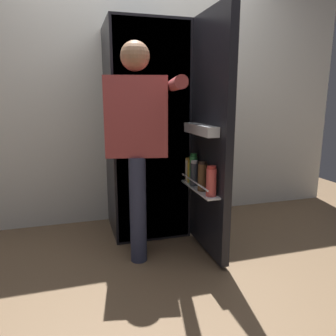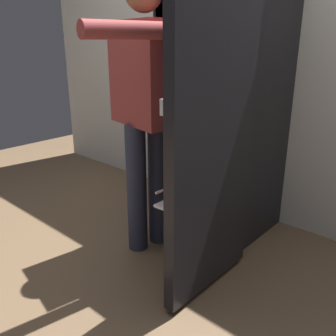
{
  "view_description": "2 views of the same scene",
  "coord_description": "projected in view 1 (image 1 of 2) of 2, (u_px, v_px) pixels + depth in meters",
  "views": [
    {
      "loc": [
        -0.61,
        -2.22,
        1.19
      ],
      "look_at": [
        0.03,
        -0.05,
        0.69
      ],
      "focal_mm": 34.33,
      "sensor_mm": 36.0,
      "label": 1
    },
    {
      "loc": [
        1.28,
        -1.42,
        1.24
      ],
      "look_at": [
        0.07,
        -0.06,
        0.6
      ],
      "focal_mm": 38.84,
      "sensor_mm": 36.0,
      "label": 2
    }
  ],
  "objects": [
    {
      "name": "kitchen_wall",
      "position": [
        137.0,
        95.0,
        3.1
      ],
      "size": [
        4.4,
        0.1,
        2.43
      ],
      "primitive_type": "cube",
      "color": "silver",
      "rests_on": "ground_plane"
    },
    {
      "name": "person",
      "position": [
        138.0,
        134.0,
        2.29
      ],
      "size": [
        0.54,
        0.78,
        1.57
      ],
      "color": "#2D334C",
      "rests_on": "ground_plane"
    },
    {
      "name": "refrigerator",
      "position": [
        150.0,
        133.0,
        2.79
      ],
      "size": [
        0.7,
        1.23,
        1.79
      ],
      "color": "black",
      "rests_on": "ground_plane"
    },
    {
      "name": "ground_plane",
      "position": [
        162.0,
        254.0,
        2.51
      ],
      "size": [
        5.94,
        5.94,
        0.0
      ],
      "primitive_type": "plane",
      "color": "brown"
    }
  ]
}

